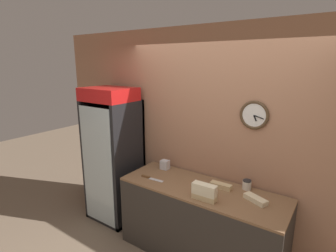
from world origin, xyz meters
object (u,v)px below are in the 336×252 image
sandwich_stack_bottom (204,197)px  napkin_dispenser (165,165)px  sandwich_flat_left (256,199)px  condiment_jar (247,185)px  sandwich_stack_middle (204,192)px  sandwich_flat_right (221,186)px  chefs_knife (149,178)px  sandwich_stack_top (204,187)px  beverage_cooler (115,149)px

sandwich_stack_bottom → napkin_dispenser: napkin_dispenser is taller
sandwich_flat_left → condiment_jar: 0.27m
sandwich_stack_middle → sandwich_flat_right: 0.34m
sandwich_stack_middle → chefs_knife: size_ratio=0.84×
sandwich_stack_top → chefs_knife: sandwich_stack_top is taller
sandwich_flat_left → chefs_knife: (-1.25, -0.19, -0.02)m
beverage_cooler → napkin_dispenser: 0.81m
condiment_jar → napkin_dispenser: size_ratio=0.90×
sandwich_stack_bottom → condiment_jar: 0.56m
sandwich_flat_right → condiment_jar: (0.25, 0.15, 0.02)m
beverage_cooler → sandwich_stack_bottom: bearing=-10.6°
sandwich_stack_top → napkin_dispenser: sandwich_stack_top is taller
beverage_cooler → sandwich_flat_left: 2.05m
sandwich_flat_right → napkin_dispenser: napkin_dispenser is taller
sandwich_stack_bottom → condiment_jar: bearing=59.5°
beverage_cooler → sandwich_flat_right: (1.63, 0.04, -0.14)m
sandwich_stack_bottom → napkin_dispenser: 0.91m
sandwich_flat_right → sandwich_stack_bottom: bearing=-96.6°
sandwich_stack_top → chefs_knife: size_ratio=0.83×
beverage_cooler → condiment_jar: size_ratio=17.90×
condiment_jar → sandwich_stack_middle: bearing=-120.5°
beverage_cooler → sandwich_flat_left: bearing=-0.9°
condiment_jar → sandwich_flat_right: bearing=-149.2°
beverage_cooler → chefs_knife: (0.80, -0.22, -0.16)m
sandwich_stack_middle → sandwich_flat_left: size_ratio=0.97×
beverage_cooler → sandwich_stack_top: beverage_cooler is taller
sandwich_flat_left → sandwich_flat_right: 0.42m
beverage_cooler → napkin_dispenser: size_ratio=16.18×
sandwich_flat_right → condiment_jar: size_ratio=2.24×
sandwich_stack_bottom → sandwich_stack_middle: sandwich_stack_middle is taller
sandwich_stack_bottom → sandwich_flat_left: 0.52m
sandwich_stack_middle → napkin_dispenser: (-0.80, 0.42, -0.03)m
sandwich_flat_right → condiment_jar: 0.29m
napkin_dispenser → sandwich_stack_bottom: bearing=-27.9°
sandwich_stack_top → sandwich_flat_left: size_ratio=0.97×
sandwich_stack_middle → sandwich_stack_top: (0.00, 0.00, 0.06)m
sandwich_flat_left → condiment_jar: condiment_jar is taller
napkin_dispenser → sandwich_stack_top: bearing=-27.9°
chefs_knife → condiment_jar: 1.16m
sandwich_stack_middle → sandwich_flat_left: 0.53m
sandwich_stack_top → napkin_dispenser: (-0.80, 0.42, -0.09)m
sandwich_stack_bottom → chefs_knife: size_ratio=0.83×
beverage_cooler → sandwich_flat_right: size_ratio=7.98×
sandwich_flat_right → condiment_jar: bearing=30.8°
beverage_cooler → napkin_dispenser: beverage_cooler is taller
sandwich_stack_bottom → chefs_knife: bearing=174.4°
sandwich_stack_middle → sandwich_flat_left: (0.45, 0.27, -0.06)m
sandwich_stack_top → napkin_dispenser: size_ratio=2.14×
sandwich_stack_middle → condiment_jar: 0.56m
beverage_cooler → sandwich_flat_left: beverage_cooler is taller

